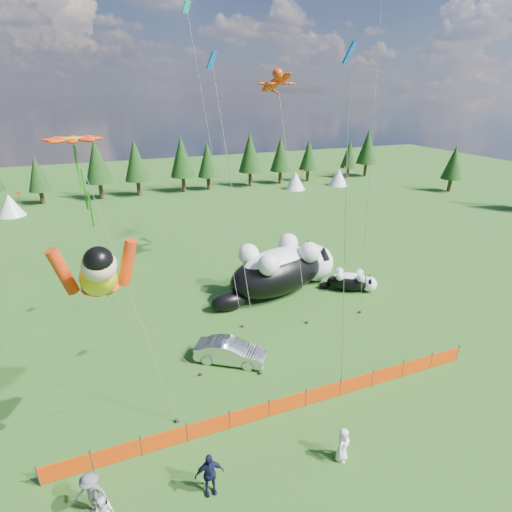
{
  "coord_description": "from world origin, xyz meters",
  "views": [
    {
      "loc": [
        -7.04,
        -16.67,
        14.72
      ],
      "look_at": [
        1.09,
        4.0,
        5.49
      ],
      "focal_mm": 28.0,
      "sensor_mm": 36.0,
      "label": 1
    }
  ],
  "objects": [
    {
      "name": "ground",
      "position": [
        0.0,
        0.0,
        0.0
      ],
      "size": [
        160.0,
        160.0,
        0.0
      ],
      "primitive_type": "plane",
      "color": "#0F3409",
      "rests_on": "ground"
    },
    {
      "name": "cat_small",
      "position": [
        10.38,
        6.99,
        0.78
      ],
      "size": [
        4.13,
        3.07,
        1.64
      ],
      "rotation": [
        0.0,
        0.0,
        -0.52
      ],
      "color": "black",
      "rests_on": "ground"
    },
    {
      "name": "festival_tents",
      "position": [
        11.0,
        40.0,
        1.4
      ],
      "size": [
        50.0,
        3.2,
        2.8
      ],
      "primitive_type": null,
      "color": "white",
      "rests_on": "ground"
    },
    {
      "name": "cat_large",
      "position": [
        5.24,
        8.86,
        1.95
      ],
      "size": [
        11.18,
        6.06,
        4.1
      ],
      "rotation": [
        0.0,
        0.0,
        0.26
      ],
      "color": "black",
      "rests_on": "ground"
    },
    {
      "name": "gecko_kite",
      "position": [
        6.97,
        14.63,
        15.3
      ],
      "size": [
        4.28,
        13.82,
        18.73
      ],
      "color": "red",
      "rests_on": "ground"
    },
    {
      "name": "diamond_kite_d",
      "position": [
        -0.31,
        11.97,
        18.41
      ],
      "size": [
        1.39,
        7.9,
        20.92
      ],
      "color": "#0C9B8F",
      "rests_on": "ground"
    },
    {
      "name": "spectator_d",
      "position": [
        -8.95,
        -4.97,
        0.97
      ],
      "size": [
        1.4,
        1.14,
        1.93
      ],
      "primitive_type": "imported",
      "rotation": [
        0.0,
        0.0,
        -0.47
      ],
      "color": "#59585D",
      "rests_on": "ground"
    },
    {
      "name": "superhero_kite",
      "position": [
        -7.58,
        -2.74,
        8.58
      ],
      "size": [
        6.39,
        6.27,
        11.39
      ],
      "color": "yellow",
      "rests_on": "ground"
    },
    {
      "name": "tree_line",
      "position": [
        0.0,
        45.0,
        4.0
      ],
      "size": [
        90.0,
        4.0,
        8.0
      ],
      "primitive_type": null,
      "color": "black",
      "rests_on": "ground"
    },
    {
      "name": "spectator_c",
      "position": [
        -4.7,
        -5.76,
        0.98
      ],
      "size": [
        1.18,
        0.66,
        1.96
      ],
      "primitive_type": "imported",
      "rotation": [
        0.0,
        0.0,
        -0.07
      ],
      "color": "#131734",
      "rests_on": "ground"
    },
    {
      "name": "spectator_e",
      "position": [
        0.98,
        -6.34,
        0.82
      ],
      "size": [
        0.95,
        0.88,
        1.63
      ],
      "primitive_type": "imported",
      "rotation": [
        0.0,
        0.0,
        0.6
      ],
      "color": "white",
      "rests_on": "ground"
    },
    {
      "name": "safety_fence",
      "position": [
        0.0,
        -3.0,
        0.5
      ],
      "size": [
        22.06,
        0.06,
        1.1
      ],
      "color": "#262626",
      "rests_on": "ground"
    },
    {
      "name": "diamond_kite_c",
      "position": [
        2.47,
        -2.27,
        15.41
      ],
      "size": [
        1.6,
        0.93,
        16.85
      ],
      "color": "#0B4CAC",
      "rests_on": "ground"
    },
    {
      "name": "diamond_kite_a",
      "position": [
        -0.98,
        4.5,
        15.52
      ],
      "size": [
        1.34,
        5.16,
        17.14
      ],
      "color": "#0B4CAC",
      "rests_on": "ground"
    },
    {
      "name": "flower_kite",
      "position": [
        -7.9,
        3.13,
        12.58
      ],
      "size": [
        4.07,
        6.2,
        13.76
      ],
      "color": "red",
      "rests_on": "ground"
    },
    {
      "name": "car",
      "position": [
        -1.38,
        1.84,
        0.68
      ],
      "size": [
        4.23,
        3.44,
        1.36
      ],
      "primitive_type": "imported",
      "rotation": [
        0.0,
        0.0,
        1.0
      ],
      "color": "silver",
      "rests_on": "ground"
    }
  ]
}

